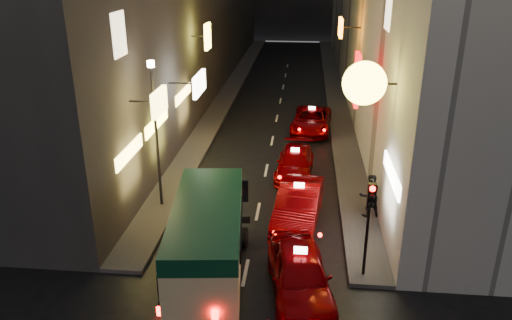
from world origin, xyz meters
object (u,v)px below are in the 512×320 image
(traffic_light, at_px, (370,209))
(lamp_post, at_px, (156,126))
(taxi_near, at_px, (300,270))
(minibus, at_px, (208,232))

(traffic_light, bearing_deg, lamp_post, 151.09)
(taxi_near, height_order, traffic_light, traffic_light)
(traffic_light, height_order, lamp_post, lamp_post)
(taxi_near, xyz_separation_m, lamp_post, (-6.06, 5.51, 2.82))
(minibus, bearing_deg, lamp_post, 121.94)
(taxi_near, bearing_deg, traffic_light, 24.73)
(minibus, distance_m, taxi_near, 3.24)
(taxi_near, distance_m, lamp_post, 8.66)
(lamp_post, bearing_deg, minibus, -58.06)
(taxi_near, relative_size, traffic_light, 1.71)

